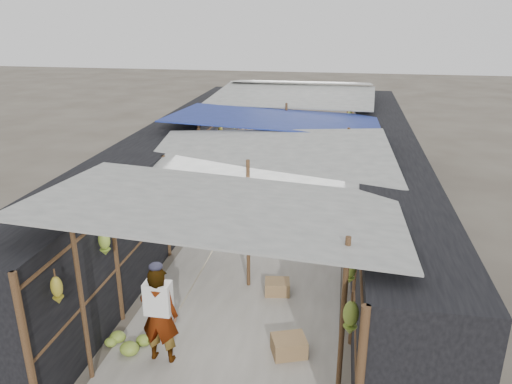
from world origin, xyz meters
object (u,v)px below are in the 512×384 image
Objects in this scene: black_basin at (308,196)px; vendor_elderly at (159,315)px; shopper_blue at (263,186)px; crate_near at (277,287)px; vendor_seated at (314,168)px.

vendor_elderly is at bearing -102.74° from black_basin.
shopper_blue is (-1.10, -1.42, 0.71)m from black_basin.
black_basin is (0.19, 5.31, -0.05)m from crate_near.
crate_near is at bearing -19.98° from vendor_seated.
vendor_seated is at bearing 68.77° from shopper_blue.
vendor_seated is at bearing 79.89° from crate_near.
black_basin is 7.74m from vendor_elderly.
crate_near is 5.31m from black_basin.
shopper_blue is (-0.91, 3.89, 0.66)m from crate_near.
black_basin is 0.38× the size of shopper_blue.
shopper_blue reaches higher than black_basin.
vendor_seated is (0.06, 1.51, 0.39)m from black_basin.
vendor_elderly is at bearing -95.22° from shopper_blue.
vendor_seated is at bearing 87.82° from black_basin.
vendor_seated is (0.25, 6.81, 0.34)m from crate_near.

